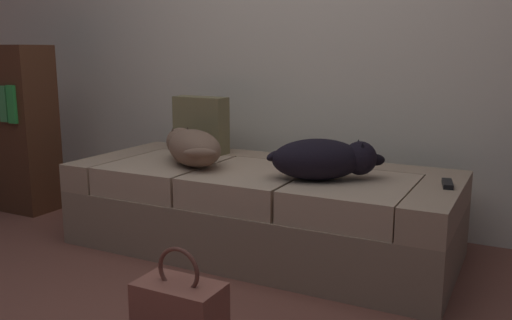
# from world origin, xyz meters

# --- Properties ---
(couch) EXTENTS (2.04, 0.86, 0.45)m
(couch) POSITION_xyz_m (0.00, 1.12, 0.22)
(couch) COLOR #8D735E
(couch) RESTS_ON ground
(dog_tan) EXTENTS (0.53, 0.44, 0.20)m
(dog_tan) POSITION_xyz_m (-0.36, 1.02, 0.55)
(dog_tan) COLOR brown
(dog_tan) RESTS_ON couch
(dog_dark) EXTENTS (0.55, 0.43, 0.20)m
(dog_dark) POSITION_xyz_m (0.40, 1.02, 0.55)
(dog_dark) COLOR black
(dog_dark) RESTS_ON couch
(tv_remote) EXTENTS (0.07, 0.16, 0.02)m
(tv_remote) POSITION_xyz_m (0.95, 1.15, 0.46)
(tv_remote) COLOR black
(tv_remote) RESTS_ON couch
(throw_pillow) EXTENTS (0.35, 0.14, 0.34)m
(throw_pillow) POSITION_xyz_m (-0.52, 1.36, 0.62)
(throw_pillow) COLOR olive
(throw_pillow) RESTS_ON couch
(handbag) EXTENTS (0.32, 0.18, 0.38)m
(handbag) POSITION_xyz_m (0.19, 0.09, 0.13)
(handbag) COLOR brown
(handbag) RESTS_ON ground
(bookshelf) EXTENTS (0.56, 0.30, 1.10)m
(bookshelf) POSITION_xyz_m (-1.83, 1.08, 0.55)
(bookshelf) COLOR #4B2919
(bookshelf) RESTS_ON ground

